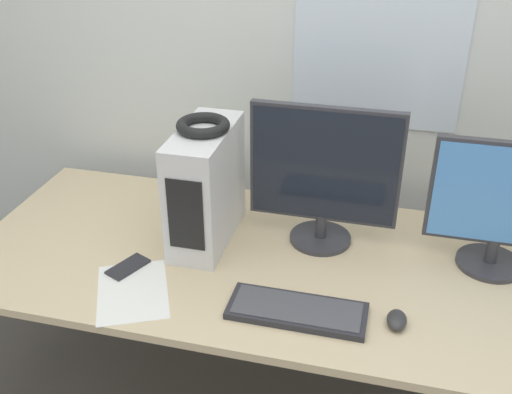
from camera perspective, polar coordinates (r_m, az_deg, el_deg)
wall_back at (r=2.24m, az=8.48°, el=15.74°), size 8.00×0.07×2.70m
desk at (r=2.00m, az=5.10°, el=-7.30°), size 2.29×0.89×0.72m
pc_tower at (r=2.01m, az=-4.81°, el=1.04°), size 0.16×0.39×0.40m
headphones at (r=1.91m, az=-5.07°, el=6.83°), size 0.17×0.17×0.03m
monitor_main at (r=1.97m, az=6.51°, el=2.18°), size 0.49×0.21×0.49m
monitor_right_near at (r=1.99m, az=22.44°, el=-0.71°), size 0.45×0.21×0.44m
keyboard at (r=1.77m, az=3.93°, el=-10.74°), size 0.40×0.15×0.02m
mouse at (r=1.77m, az=13.26°, el=-11.32°), size 0.06×0.09×0.03m
cell_phone at (r=1.99m, az=-12.09°, el=-6.53°), size 0.12×0.15×0.01m
paper_sheet_left at (r=1.89m, az=-11.67°, el=-8.78°), size 0.32×0.36×0.00m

